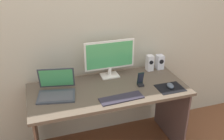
{
  "coord_description": "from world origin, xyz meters",
  "views": [
    {
      "loc": [
        -0.62,
        -2.0,
        1.94
      ],
      "look_at": [
        0.03,
        -0.02,
        0.94
      ],
      "focal_mm": 40.96,
      "sensor_mm": 36.0,
      "label": 1
    }
  ],
  "objects_px": {
    "phone_in_dock": "(140,81)",
    "speaker_near_monitor": "(150,63)",
    "monitor": "(110,57)",
    "laptop": "(56,90)",
    "speaker_right": "(160,62)",
    "keyboard_external": "(121,98)",
    "mouse": "(170,86)"
  },
  "relations": [
    {
      "from": "speaker_right",
      "to": "speaker_near_monitor",
      "type": "height_order",
      "value": "speaker_near_monitor"
    },
    {
      "from": "phone_in_dock",
      "to": "speaker_near_monitor",
      "type": "bearing_deg",
      "value": 51.14
    },
    {
      "from": "keyboard_external",
      "to": "speaker_right",
      "type": "bearing_deg",
      "value": 33.86
    },
    {
      "from": "speaker_right",
      "to": "laptop",
      "type": "xyz_separation_m",
      "value": [
        -1.13,
        -0.21,
        -0.03
      ]
    },
    {
      "from": "mouse",
      "to": "phone_in_dock",
      "type": "height_order",
      "value": "phone_in_dock"
    },
    {
      "from": "speaker_near_monitor",
      "to": "mouse",
      "type": "bearing_deg",
      "value": -87.14
    },
    {
      "from": "monitor",
      "to": "speaker_near_monitor",
      "type": "height_order",
      "value": "monitor"
    },
    {
      "from": "phone_in_dock",
      "to": "speaker_right",
      "type": "bearing_deg",
      "value": 39.29
    },
    {
      "from": "monitor",
      "to": "mouse",
      "type": "relative_size",
      "value": 5.14
    },
    {
      "from": "laptop",
      "to": "mouse",
      "type": "bearing_deg",
      "value": -11.18
    },
    {
      "from": "speaker_right",
      "to": "keyboard_external",
      "type": "height_order",
      "value": "speaker_right"
    },
    {
      "from": "mouse",
      "to": "speaker_near_monitor",
      "type": "bearing_deg",
      "value": 103.66
    },
    {
      "from": "speaker_near_monitor",
      "to": "mouse",
      "type": "relative_size",
      "value": 1.68
    },
    {
      "from": "laptop",
      "to": "phone_in_dock",
      "type": "xyz_separation_m",
      "value": [
        0.78,
        -0.08,
        0.0
      ]
    },
    {
      "from": "speaker_right",
      "to": "laptop",
      "type": "bearing_deg",
      "value": -169.58
    },
    {
      "from": "speaker_near_monitor",
      "to": "phone_in_dock",
      "type": "height_order",
      "value": "speaker_near_monitor"
    },
    {
      "from": "monitor",
      "to": "mouse",
      "type": "bearing_deg",
      "value": -40.96
    },
    {
      "from": "speaker_right",
      "to": "phone_in_dock",
      "type": "bearing_deg",
      "value": -140.71
    },
    {
      "from": "monitor",
      "to": "phone_in_dock",
      "type": "distance_m",
      "value": 0.39
    },
    {
      "from": "speaker_right",
      "to": "laptop",
      "type": "height_order",
      "value": "laptop"
    },
    {
      "from": "speaker_near_monitor",
      "to": "keyboard_external",
      "type": "bearing_deg",
      "value": -136.78
    },
    {
      "from": "laptop",
      "to": "mouse",
      "type": "xyz_separation_m",
      "value": [
        1.04,
        -0.2,
        -0.03
      ]
    },
    {
      "from": "speaker_near_monitor",
      "to": "keyboard_external",
      "type": "height_order",
      "value": "speaker_near_monitor"
    },
    {
      "from": "mouse",
      "to": "phone_in_dock",
      "type": "bearing_deg",
      "value": 164.43
    },
    {
      "from": "speaker_right",
      "to": "speaker_near_monitor",
      "type": "distance_m",
      "value": 0.12
    },
    {
      "from": "laptop",
      "to": "phone_in_dock",
      "type": "height_order",
      "value": "laptop"
    },
    {
      "from": "monitor",
      "to": "laptop",
      "type": "distance_m",
      "value": 0.62
    },
    {
      "from": "laptop",
      "to": "mouse",
      "type": "distance_m",
      "value": 1.06
    },
    {
      "from": "mouse",
      "to": "keyboard_external",
      "type": "bearing_deg",
      "value": -164.43
    },
    {
      "from": "laptop",
      "to": "speaker_right",
      "type": "bearing_deg",
      "value": 10.42
    },
    {
      "from": "speaker_right",
      "to": "laptop",
      "type": "distance_m",
      "value": 1.15
    },
    {
      "from": "speaker_right",
      "to": "keyboard_external",
      "type": "bearing_deg",
      "value": -143.01
    }
  ]
}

